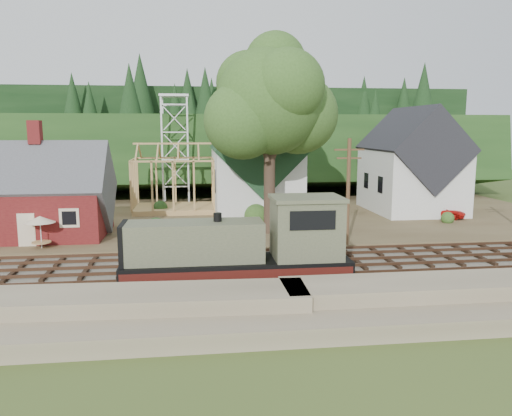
{
  "coord_description": "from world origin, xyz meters",
  "views": [
    {
      "loc": [
        -4.03,
        -29.32,
        8.65
      ],
      "look_at": [
        0.41,
        6.0,
        3.0
      ],
      "focal_mm": 35.0,
      "sensor_mm": 36.0,
      "label": 1
    }
  ],
  "objects": [
    {
      "name": "locomotive",
      "position": [
        -1.31,
        -3.0,
        2.15
      ],
      "size": [
        12.17,
        3.04,
        4.86
      ],
      "color": "black",
      "rests_on": "railroad_bed"
    },
    {
      "name": "telegraph_pole_near",
      "position": [
        7.0,
        5.2,
        4.25
      ],
      "size": [
        2.2,
        0.28,
        8.0
      ],
      "color": "#4C331E",
      "rests_on": "ground"
    },
    {
      "name": "village_flat",
      "position": [
        0.0,
        18.0,
        0.15
      ],
      "size": [
        64.0,
        26.0,
        0.3
      ],
      "primitive_type": "cube",
      "color": "brown",
      "rests_on": "ground"
    },
    {
      "name": "embankment",
      "position": [
        0.0,
        -8.5,
        0.0
      ],
      "size": [
        64.0,
        5.0,
        1.6
      ],
      "primitive_type": "cube",
      "color": "#7F7259",
      "rests_on": "ground"
    },
    {
      "name": "farmhouse",
      "position": [
        18.0,
        19.0,
        4.87
      ],
      "size": [
        8.4,
        10.8,
        10.6
      ],
      "color": "silver",
      "rests_on": "village_flat"
    },
    {
      "name": "timber_frame",
      "position": [
        -6.0,
        22.0,
        3.27
      ],
      "size": [
        8.2,
        6.2,
        6.99
      ],
      "color": "tan",
      "rests_on": "village_flat"
    },
    {
      "name": "hillside",
      "position": [
        0.0,
        42.0,
        0.0
      ],
      "size": [
        70.0,
        28.96,
        12.74
      ],
      "primitive_type": "cube",
      "rotation": [
        -0.17,
        0.0,
        0.0
      ],
      "color": "#1E3F19",
      "rests_on": "ground"
    },
    {
      "name": "car_green",
      "position": [
        -17.18,
        13.03,
        0.97
      ],
      "size": [
        4.11,
        1.54,
        1.34
      ],
      "primitive_type": "imported",
      "rotation": [
        0.0,
        0.0,
        1.54
      ],
      "color": "#76A16F",
      "rests_on": "village_flat"
    },
    {
      "name": "car_red",
      "position": [
        19.23,
        14.85,
        0.92
      ],
      "size": [
        4.87,
        3.99,
        1.23
      ],
      "primitive_type": "imported",
      "rotation": [
        0.0,
        0.0,
        1.05
      ],
      "color": "red",
      "rests_on": "village_flat"
    },
    {
      "name": "ridge",
      "position": [
        0.0,
        58.0,
        0.0
      ],
      "size": [
        80.0,
        20.0,
        12.0
      ],
      "primitive_type": "cube",
      "color": "black",
      "rests_on": "ground"
    },
    {
      "name": "big_tree",
      "position": [
        2.17,
        10.08,
        10.22
      ],
      "size": [
        10.9,
        8.4,
        14.7
      ],
      "color": "#38281E",
      "rests_on": "village_flat"
    },
    {
      "name": "railroad_bed",
      "position": [
        0.0,
        0.0,
        0.08
      ],
      "size": [
        64.0,
        11.0,
        0.16
      ],
      "primitive_type": "cube",
      "color": "#726B5B",
      "rests_on": "ground"
    },
    {
      "name": "car_blue",
      "position": [
        -3.75,
        10.08,
        0.85
      ],
      "size": [
        2.88,
        3.38,
        1.09
      ],
      "primitive_type": "imported",
      "rotation": [
        0.0,
        0.0,
        0.6
      ],
      "color": "#5FACCC",
      "rests_on": "village_flat"
    },
    {
      "name": "patio_set",
      "position": [
        -14.81,
        6.77,
        2.26
      ],
      "size": [
        2.07,
        2.07,
        2.31
      ],
      "color": "silver",
      "rests_on": "village_flat"
    },
    {
      "name": "depot",
      "position": [
        -16.0,
        11.0,
        3.21
      ],
      "size": [
        10.8,
        7.41,
        9.0
      ],
      "color": "#571416",
      "rests_on": "village_flat"
    },
    {
      "name": "ground",
      "position": [
        0.0,
        0.0,
        0.0
      ],
      "size": [
        140.0,
        140.0,
        0.0
      ],
      "primitive_type": "plane",
      "color": "#384C1E",
      "rests_on": "ground"
    },
    {
      "name": "lattice_tower",
      "position": [
        -6.0,
        28.0,
        10.03
      ],
      "size": [
        3.2,
        3.2,
        12.12
      ],
      "color": "silver",
      "rests_on": "village_flat"
    },
    {
      "name": "church",
      "position": [
        2.0,
        19.68,
        5.18
      ],
      "size": [
        8.4,
        15.17,
        13.0
      ],
      "color": "silver",
      "rests_on": "village_flat"
    }
  ]
}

